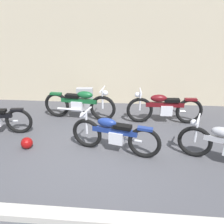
# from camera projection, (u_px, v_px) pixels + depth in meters

# --- Properties ---
(ground_plane) EXTENTS (40.00, 40.00, 0.00)m
(ground_plane) POSITION_uv_depth(u_px,v_px,m) (97.00, 151.00, 4.99)
(ground_plane) COLOR #47474C
(building_wall) EXTENTS (18.00, 0.30, 3.57)m
(building_wall) POSITION_uv_depth(u_px,v_px,m) (110.00, 53.00, 7.37)
(building_wall) COLOR beige
(building_wall) RESTS_ON ground_plane
(curb_strip) EXTENTS (18.00, 0.24, 0.12)m
(curb_strip) POSITION_uv_depth(u_px,v_px,m) (78.00, 217.00, 3.23)
(curb_strip) COLOR #B7B2A8
(curb_strip) RESTS_ON ground_plane
(stone_marker) EXTENTS (0.54, 0.25, 0.77)m
(stone_marker) POSITION_uv_depth(u_px,v_px,m) (85.00, 99.00, 7.15)
(stone_marker) COLOR #9E9EA3
(stone_marker) RESTS_ON ground_plane
(helmet) EXTENTS (0.27, 0.27, 0.27)m
(helmet) POSITION_uv_depth(u_px,v_px,m) (27.00, 143.00, 5.06)
(helmet) COLOR maroon
(helmet) RESTS_ON ground_plane
(motorcycle_green) EXTENTS (2.24, 0.63, 1.01)m
(motorcycle_green) POSITION_uv_depth(u_px,v_px,m) (80.00, 104.00, 6.47)
(motorcycle_green) COLOR black
(motorcycle_green) RESTS_ON ground_plane
(motorcycle_maroon) EXTENTS (2.20, 0.61, 0.98)m
(motorcycle_maroon) POSITION_uv_depth(u_px,v_px,m) (164.00, 108.00, 6.20)
(motorcycle_maroon) COLOR black
(motorcycle_maroon) RESTS_ON ground_plane
(motorcycle_blue) EXTENTS (2.05, 0.73, 0.93)m
(motorcycle_blue) POSITION_uv_depth(u_px,v_px,m) (114.00, 134.00, 4.79)
(motorcycle_blue) COLOR black
(motorcycle_blue) RESTS_ON ground_plane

